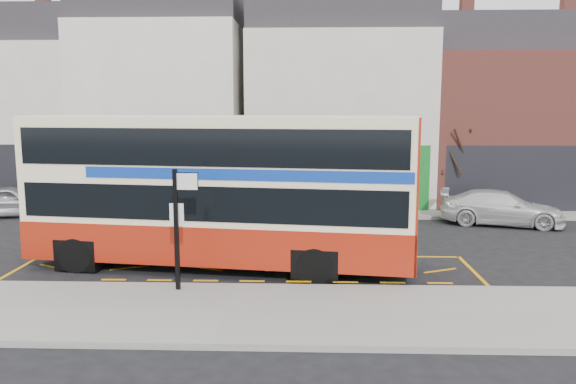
{
  "coord_description": "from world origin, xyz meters",
  "views": [
    {
      "loc": [
        1.91,
        -15.13,
        4.95
      ],
      "look_at": [
        1.33,
        2.0,
        2.35
      ],
      "focal_mm": 35.0,
      "sensor_mm": 36.0,
      "label": 1
    }
  ],
  "objects_px": {
    "car_grey": "(227,205)",
    "street_tree_right": "(454,139)",
    "car_white": "(501,208)",
    "double_decker_bus": "(221,189)",
    "car_silver": "(9,201)",
    "bus_stop_post": "(179,218)"
  },
  "relations": [
    {
      "from": "car_grey",
      "to": "street_tree_right",
      "type": "height_order",
      "value": "street_tree_right"
    },
    {
      "from": "street_tree_right",
      "to": "car_white",
      "type": "bearing_deg",
      "value": -65.76
    },
    {
      "from": "double_decker_bus",
      "to": "car_silver",
      "type": "xyz_separation_m",
      "value": [
        -10.96,
        7.91,
        -1.75
      ]
    },
    {
      "from": "car_white",
      "to": "street_tree_right",
      "type": "xyz_separation_m",
      "value": [
        -1.34,
        2.99,
        2.73
      ]
    },
    {
      "from": "bus_stop_post",
      "to": "car_white",
      "type": "distance_m",
      "value": 14.99
    },
    {
      "from": "double_decker_bus",
      "to": "street_tree_right",
      "type": "bearing_deg",
      "value": 53.31
    },
    {
      "from": "bus_stop_post",
      "to": "car_silver",
      "type": "distance_m",
      "value": 14.72
    },
    {
      "from": "double_decker_bus",
      "to": "bus_stop_post",
      "type": "bearing_deg",
      "value": -98.01
    },
    {
      "from": "bus_stop_post",
      "to": "car_grey",
      "type": "height_order",
      "value": "bus_stop_post"
    },
    {
      "from": "car_white",
      "to": "bus_stop_post",
      "type": "bearing_deg",
      "value": 143.58
    },
    {
      "from": "double_decker_bus",
      "to": "street_tree_right",
      "type": "height_order",
      "value": "street_tree_right"
    },
    {
      "from": "car_silver",
      "to": "car_white",
      "type": "height_order",
      "value": "car_white"
    },
    {
      "from": "double_decker_bus",
      "to": "car_silver",
      "type": "distance_m",
      "value": 13.63
    },
    {
      "from": "bus_stop_post",
      "to": "car_grey",
      "type": "relative_size",
      "value": 0.77
    },
    {
      "from": "double_decker_bus",
      "to": "street_tree_right",
      "type": "relative_size",
      "value": 2.37
    },
    {
      "from": "double_decker_bus",
      "to": "car_grey",
      "type": "distance_m",
      "value": 7.7
    },
    {
      "from": "car_white",
      "to": "double_decker_bus",
      "type": "bearing_deg",
      "value": 136.64
    },
    {
      "from": "bus_stop_post",
      "to": "street_tree_right",
      "type": "xyz_separation_m",
      "value": [
        10.25,
        12.38,
        1.39
      ]
    },
    {
      "from": "car_silver",
      "to": "street_tree_right",
      "type": "relative_size",
      "value": 0.83
    },
    {
      "from": "car_silver",
      "to": "car_white",
      "type": "xyz_separation_m",
      "value": [
        21.85,
        -1.09,
        0.01
      ]
    },
    {
      "from": "car_white",
      "to": "street_tree_right",
      "type": "bearing_deg",
      "value": 38.81
    },
    {
      "from": "double_decker_bus",
      "to": "street_tree_right",
      "type": "xyz_separation_m",
      "value": [
        9.54,
        9.8,
        0.99
      ]
    }
  ]
}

